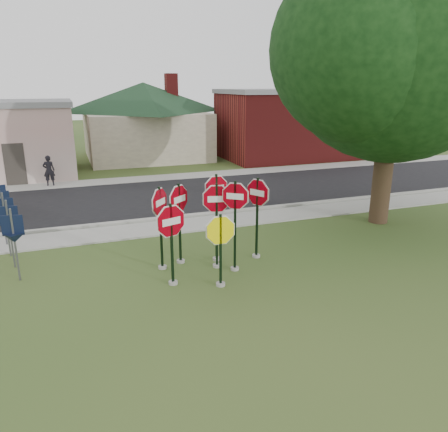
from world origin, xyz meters
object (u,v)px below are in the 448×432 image
object	(u,v)px
stop_sign_center	(217,214)
pedestrian	(49,170)
stop_sign_yellow	(220,242)
oak_tree	(397,42)
stop_sign_left	(171,233)

from	to	relation	value
stop_sign_center	pedestrian	world-z (taller)	stop_sign_center
stop_sign_yellow	oak_tree	size ratio (longest dim) A/B	0.17
stop_sign_center	oak_tree	size ratio (longest dim) A/B	0.22
oak_tree	pedestrian	size ratio (longest dim) A/B	7.59
stop_sign_yellow	pedestrian	distance (m)	14.59
pedestrian	stop_sign_center	bearing A→B (deg)	115.88
oak_tree	pedestrian	distance (m)	16.98
stop_sign_left	pedestrian	bearing A→B (deg)	103.43
stop_sign_center	pedestrian	size ratio (longest dim) A/B	1.65
stop_sign_left	stop_sign_center	bearing A→B (deg)	24.72
oak_tree	stop_sign_left	bearing A→B (deg)	-163.04
oak_tree	pedestrian	world-z (taller)	oak_tree
stop_sign_yellow	stop_sign_left	xyz separation A→B (m)	(-1.15, 0.52, 0.21)
stop_sign_yellow	stop_sign_center	bearing A→B (deg)	75.22
stop_sign_left	pedestrian	distance (m)	13.79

